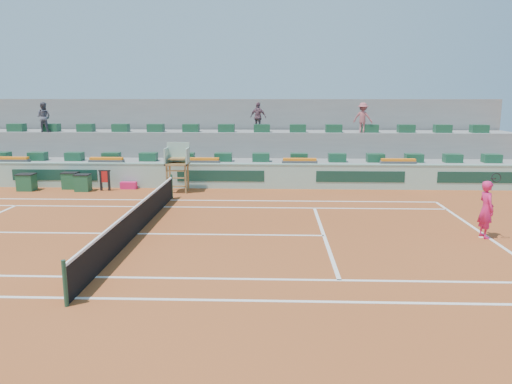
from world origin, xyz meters
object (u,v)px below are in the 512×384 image
tennis_player (486,209)px  drink_cooler_a (83,183)px  umpire_chair (177,160)px  player_bag (129,185)px

tennis_player → drink_cooler_a: bearing=155.7°
tennis_player → umpire_chair: bearing=147.5°
drink_cooler_a → tennis_player: tennis_player is taller
umpire_chair → drink_cooler_a: size_ratio=2.86×
drink_cooler_a → tennis_player: bearing=-24.3°
player_bag → umpire_chair: (2.64, -0.61, 1.37)m
umpire_chair → tennis_player: 13.94m
player_bag → drink_cooler_a: drink_cooler_a is taller
player_bag → tennis_player: 16.53m
umpire_chair → tennis_player: size_ratio=1.05×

